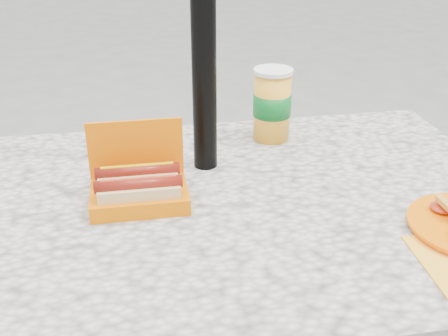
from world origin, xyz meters
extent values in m
cube|color=beige|center=(0.00, 0.00, 0.72)|extent=(1.20, 0.80, 0.05)
cylinder|color=black|center=(-0.50, 0.30, 0.35)|extent=(0.07, 0.07, 0.70)
cylinder|color=black|center=(0.50, 0.30, 0.35)|extent=(0.07, 0.07, 0.70)
cube|color=#E86500|center=(-0.15, 0.02, 0.77)|extent=(0.18, 0.12, 0.03)
cube|color=#E86500|center=(-0.15, 0.07, 0.84)|extent=(0.18, 0.01, 0.12)
cube|color=#D5B37E|center=(-0.15, -0.01, 0.78)|extent=(0.15, 0.04, 0.04)
cylinder|color=maroon|center=(-0.15, -0.01, 0.81)|extent=(0.16, 0.02, 0.02)
cylinder|color=#A42911|center=(-0.15, -0.01, 0.82)|extent=(0.14, 0.01, 0.01)
cube|color=#D5B37E|center=(-0.15, 0.04, 0.78)|extent=(0.15, 0.04, 0.04)
cylinder|color=maroon|center=(-0.15, 0.04, 0.81)|extent=(0.16, 0.02, 0.02)
cylinder|color=#D0A500|center=(-0.15, 0.04, 0.82)|extent=(0.14, 0.01, 0.01)
cube|color=gold|center=(0.38, -0.15, 0.79)|extent=(0.01, 0.05, 0.01)
ellipsoid|color=#A42911|center=(0.39, -0.13, 0.77)|extent=(0.05, 0.05, 0.01)
cylinder|color=#FEAA27|center=(0.18, 0.28, 0.83)|extent=(0.09, 0.09, 0.16)
cylinder|color=#08621D|center=(0.18, 0.28, 0.84)|extent=(0.09, 0.09, 0.05)
cylinder|color=white|center=(0.18, 0.28, 0.92)|extent=(0.09, 0.09, 0.01)
camera|label=1|loc=(-0.15, -0.92, 1.29)|focal=45.00mm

